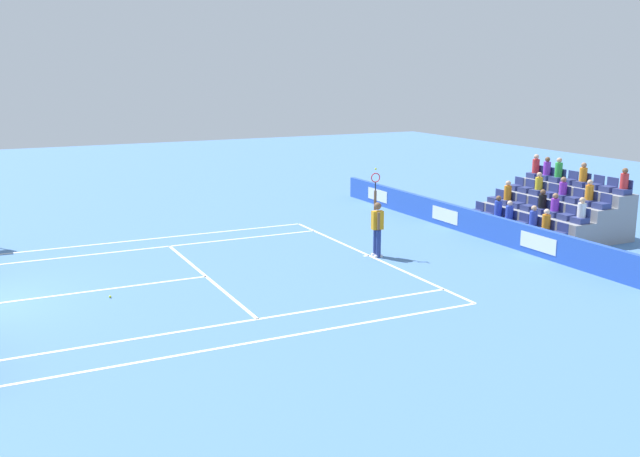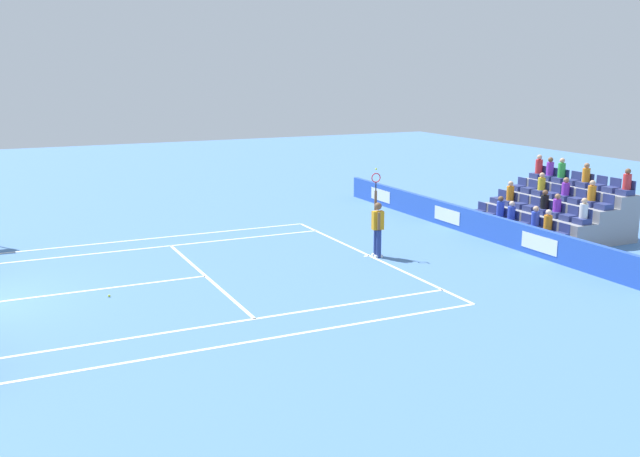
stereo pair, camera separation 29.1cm
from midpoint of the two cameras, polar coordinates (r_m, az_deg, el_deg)
line_baseline at (r=23.46m, az=4.28°, el=-2.15°), size 10.97×0.10×0.01m
line_service at (r=21.36m, az=-8.65°, el=-3.73°), size 8.23×0.10×0.01m
line_centre_service at (r=20.72m, az=-17.17°, el=-4.67°), size 0.10×6.40×0.01m
line_singles_sideline_left at (r=25.11m, az=-12.40°, el=-1.44°), size 0.10×11.89×0.01m
line_singles_sideline_right at (r=17.50m, az=-6.11°, el=-7.33°), size 0.10×11.89×0.01m
line_doubles_sideline_left at (r=26.41m, az=-13.08°, el=-0.79°), size 0.10×11.89×0.01m
line_doubles_sideline_right at (r=16.29m, az=-4.48°, el=-8.82°), size 0.10×11.89×0.01m
line_centre_mark at (r=23.42m, az=4.07°, el=-2.18°), size 0.10×0.20×0.01m
sponsor_barrier at (r=26.09m, az=13.71°, el=0.04°), size 20.18×0.22×0.92m
tennis_player at (r=23.15m, az=4.93°, el=0.15°), size 0.52×0.39×2.85m
stadium_stand at (r=27.96m, az=18.42°, el=1.08°), size 4.96×3.80×2.63m
loose_tennis_ball at (r=19.97m, az=-15.93°, el=-5.14°), size 0.07×0.07×0.07m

